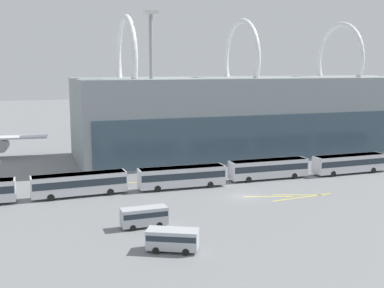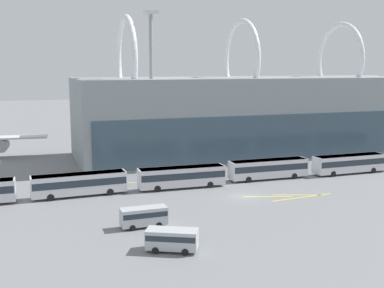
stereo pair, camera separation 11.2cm
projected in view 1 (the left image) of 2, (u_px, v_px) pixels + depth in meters
ground_plane at (244, 197)px, 68.74m from camera, size 440.00×440.00×0.00m
terminal_building at (380, 109)px, 113.38m from camera, size 140.57×23.98×28.19m
airliner_at_gate_far at (201, 127)px, 109.55m from camera, size 39.64×41.78×15.23m
airliner_parked_remote at (374, 118)px, 133.29m from camera, size 35.27×32.66×12.35m
shuttle_bus_1 at (79, 183)px, 68.81m from camera, size 13.46×3.24×3.26m
shuttle_bus_2 at (182, 176)px, 73.33m from camera, size 13.43×3.05×3.26m
shuttle_bus_3 at (268, 168)px, 79.15m from camera, size 13.42×2.97×3.26m
shuttle_bus_4 at (349, 163)px, 83.38m from camera, size 13.41×2.93×3.26m
service_van_foreground at (144, 216)px, 55.52m from camera, size 5.38×2.07×2.32m
service_van_crossing at (172, 238)px, 48.32m from camera, size 5.57×4.21×2.24m
floodlight_mast at (151, 73)px, 89.44m from camera, size 2.51×2.51×28.44m
lane_stripe_0 at (299, 195)px, 69.69m from camera, size 7.28×2.79×0.01m
lane_stripe_1 at (124, 183)px, 76.92m from camera, size 7.55×2.00×0.01m
lane_stripe_2 at (268, 196)px, 68.82m from camera, size 6.79×2.43×0.01m
lane_stripe_3 at (302, 197)px, 68.44m from camera, size 10.06×1.17×0.01m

